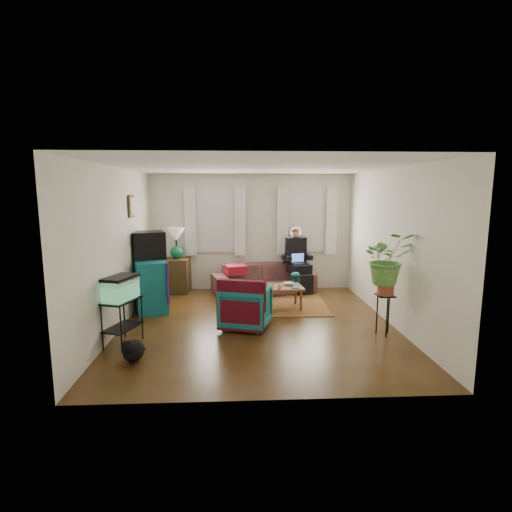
{
  "coord_description": "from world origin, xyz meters",
  "views": [
    {
      "loc": [
        -0.35,
        -6.46,
        2.21
      ],
      "look_at": [
        0.0,
        0.4,
        1.1
      ],
      "focal_mm": 28.0,
      "sensor_mm": 36.0,
      "label": 1
    }
  ],
  "objects": [
    {
      "name": "black_cat",
      "position": [
        -1.7,
        -1.42,
        0.18
      ],
      "size": [
        0.33,
        0.45,
        0.35
      ],
      "primitive_type": "ellipsoid",
      "rotation": [
        0.0,
        0.0,
        -0.16
      ],
      "color": "black",
      "rests_on": "floor"
    },
    {
      "name": "curtains_right",
      "position": [
        1.25,
        2.4,
        1.55
      ],
      "size": [
        1.36,
        0.06,
        1.5
      ],
      "primitive_type": "cube",
      "color": "white",
      "rests_on": "wall_back"
    },
    {
      "name": "serape_throw",
      "position": [
        -0.27,
        -0.43,
        0.54
      ],
      "size": [
        0.78,
        0.39,
        0.63
      ],
      "primitive_type": "cube",
      "rotation": [
        0.0,
        0.0,
        -0.29
      ],
      "color": "#9E0A0A",
      "rests_on": "armchair"
    },
    {
      "name": "wall_back",
      "position": [
        0.0,
        2.5,
        1.3
      ],
      "size": [
        4.5,
        0.01,
        2.6
      ],
      "primitive_type": "cube",
      "color": "silver",
      "rests_on": "floor"
    },
    {
      "name": "wall_right",
      "position": [
        2.25,
        0.0,
        1.3
      ],
      "size": [
        0.01,
        5.0,
        2.6
      ],
      "primitive_type": "cube",
      "color": "silver",
      "rests_on": "floor"
    },
    {
      "name": "picture_frame",
      "position": [
        -2.21,
        0.85,
        1.95
      ],
      "size": [
        0.04,
        0.32,
        0.4
      ],
      "primitive_type": "cube",
      "color": "#3D2616",
      "rests_on": "wall_left"
    },
    {
      "name": "snack_tray",
      "position": [
        0.1,
        1.01,
        0.45
      ],
      "size": [
        0.35,
        0.35,
        0.04
      ],
      "primitive_type": "cylinder",
      "rotation": [
        0.0,
        0.0,
        0.09
      ],
      "color": "#B21414",
      "rests_on": "coffee_table"
    },
    {
      "name": "dresser",
      "position": [
        -1.99,
        0.99,
        0.48
      ],
      "size": [
        0.85,
        1.18,
        0.96
      ],
      "primitive_type": "cube",
      "rotation": [
        0.0,
        0.0,
        0.33
      ],
      "color": "#115D66",
      "rests_on": "floor"
    },
    {
      "name": "armchair",
      "position": [
        -0.19,
        -0.15,
        0.38
      ],
      "size": [
        0.91,
        0.88,
        0.76
      ],
      "primitive_type": "imported",
      "rotation": [
        0.0,
        0.0,
        2.85
      ],
      "color": "#12556D",
      "rests_on": "floor"
    },
    {
      "name": "potted_plant",
      "position": [
        1.94,
        -0.61,
        1.08
      ],
      "size": [
        0.74,
        0.65,
        0.81
      ],
      "primitive_type": "imported",
      "rotation": [
        0.0,
        0.0,
        0.02
      ],
      "color": "#599947",
      "rests_on": "plant_stand"
    },
    {
      "name": "side_table",
      "position": [
        -1.65,
        2.26,
        0.38
      ],
      "size": [
        0.56,
        0.56,
        0.76
      ],
      "primitive_type": "cube",
      "rotation": [
        0.0,
        0.0,
        -0.08
      ],
      "color": "#392615",
      "rests_on": "floor"
    },
    {
      "name": "wall_left",
      "position": [
        -2.25,
        0.0,
        1.3
      ],
      "size": [
        0.01,
        5.0,
        2.6
      ],
      "primitive_type": "cube",
      "color": "silver",
      "rests_on": "floor"
    },
    {
      "name": "birdcage",
      "position": [
        0.76,
        0.78,
        0.58
      ],
      "size": [
        0.18,
        0.18,
        0.3
      ],
      "primitive_type": null,
      "rotation": [
        0.0,
        0.0,
        0.09
      ],
      "color": "#115B6B",
      "rests_on": "coffee_table"
    },
    {
      "name": "aquarium_stand",
      "position": [
        -2.0,
        -0.82,
        0.34
      ],
      "size": [
        0.51,
        0.68,
        0.68
      ],
      "primitive_type": "cube",
      "rotation": [
        0.0,
        0.0,
        -0.32
      ],
      "color": "black",
      "rests_on": "floor"
    },
    {
      "name": "coffee_table",
      "position": [
        0.39,
        0.89,
        0.21
      ],
      "size": [
        1.08,
        0.65,
        0.43
      ],
      "primitive_type": "cube",
      "rotation": [
        0.0,
        0.0,
        0.09
      ],
      "color": "brown",
      "rests_on": "floor"
    },
    {
      "name": "cup_b",
      "position": [
        0.45,
        0.73,
        0.47
      ],
      "size": [
        0.1,
        0.1,
        0.09
      ],
      "primitive_type": "imported",
      "rotation": [
        0.0,
        0.0,
        0.09
      ],
      "color": "beige",
      "rests_on": "coffee_table"
    },
    {
      "name": "crt_tv",
      "position": [
        -2.0,
        1.1,
        1.21
      ],
      "size": [
        0.73,
        0.69,
        0.51
      ],
      "primitive_type": "cube",
      "rotation": [
        0.0,
        0.0,
        0.33
      ],
      "color": "black",
      "rests_on": "dresser"
    },
    {
      "name": "plant_stand",
      "position": [
        1.94,
        -0.61,
        0.32
      ],
      "size": [
        0.28,
        0.28,
        0.64
      ],
      "primitive_type": "cube",
      "rotation": [
        0.0,
        0.0,
        0.02
      ],
      "color": "black",
      "rests_on": "floor"
    },
    {
      "name": "wall_front",
      "position": [
        0.0,
        -2.5,
        1.3
      ],
      "size": [
        4.5,
        0.01,
        2.6
      ],
      "primitive_type": "cube",
      "color": "silver",
      "rests_on": "floor"
    },
    {
      "name": "area_rug",
      "position": [
        0.41,
        1.11,
        0.01
      ],
      "size": [
        2.02,
        1.62,
        0.01
      ],
      "primitive_type": "cube",
      "rotation": [
        0.0,
        0.0,
        -0.01
      ],
      "color": "maroon",
      "rests_on": "floor"
    },
    {
      "name": "seated_person",
      "position": [
        1.02,
        2.26,
        0.65
      ],
      "size": [
        0.7,
        0.79,
        1.31
      ],
      "primitive_type": null,
      "rotation": [
        0.0,
        0.0,
        0.26
      ],
      "color": "black",
      "rests_on": "sofa"
    },
    {
      "name": "bowl",
      "position": [
        0.66,
        1.01,
        0.45
      ],
      "size": [
        0.22,
        0.22,
        0.05
      ],
      "primitive_type": "imported",
      "rotation": [
        0.0,
        0.0,
        0.09
      ],
      "color": "white",
      "rests_on": "coffee_table"
    },
    {
      "name": "window_right",
      "position": [
        1.25,
        2.48,
        1.55
      ],
      "size": [
        1.08,
        0.04,
        1.38
      ],
      "primitive_type": "cube",
      "color": "white",
      "rests_on": "wall_back"
    },
    {
      "name": "cup_a",
      "position": [
        0.17,
        0.78,
        0.47
      ],
      "size": [
        0.13,
        0.13,
        0.09
      ],
      "primitive_type": "imported",
      "rotation": [
        0.0,
        0.0,
        0.09
      ],
      "color": "white",
      "rests_on": "coffee_table"
    },
    {
      "name": "window_left",
      "position": [
        -0.8,
        2.48,
        1.55
      ],
      "size": [
        1.08,
        0.04,
        1.38
      ],
      "primitive_type": "cube",
      "color": "white",
      "rests_on": "wall_back"
    },
    {
      "name": "floor",
      "position": [
        0.0,
        0.0,
        0.0
      ],
      "size": [
        4.5,
        5.0,
        0.01
      ],
      "primitive_type": "cube",
      "color": "#4F2B14",
      "rests_on": "ground"
    },
    {
      "name": "table_lamp",
      "position": [
        -1.65,
        2.26,
        1.08
      ],
      "size": [
        0.42,
        0.42,
        0.69
      ],
      "primitive_type": null,
      "rotation": [
        0.0,
        0.0,
        -0.08
      ],
      "color": "white",
      "rests_on": "side_table"
    },
    {
      "name": "aquarium",
      "position": [
        -2.0,
        -0.82,
        0.86
      ],
      "size": [
        0.46,
        0.62,
        0.36
      ],
      "primitive_type": "cube",
      "rotation": [
        0.0,
        0.0,
        -0.32
      ],
      "color": "#7FD899",
      "rests_on": "aquarium_stand"
    },
    {
      "name": "curtains_left",
      "position": [
        -0.8,
        2.4,
        1.55
      ],
      "size": [
        1.36,
        0.06,
        1.5
      ],
      "primitive_type": "cube",
      "color": "white",
      "rests_on": "wall_back"
    },
    {
      "name": "sofa",
      "position": [
        0.25,
        2.05,
        0.43
      ],
      "size": [
        2.34,
        1.4,
        0.86
      ],
      "primitive_type": "imported",
      "rotation": [
        0.0,
        0.0,
        0.26
      ],
      "color": "brown",
      "rests_on": "floor"
    },
    {
      "name": "ceiling",
      "position": [
        0.0,
        0.0,
        2.6
      ],
      "size": [
        4.5,
        5.0,
        0.01
      ],
      "primitive_type": "cube",
      "color": "white",
      "rests_on": "wall_back"
    }
  ]
}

